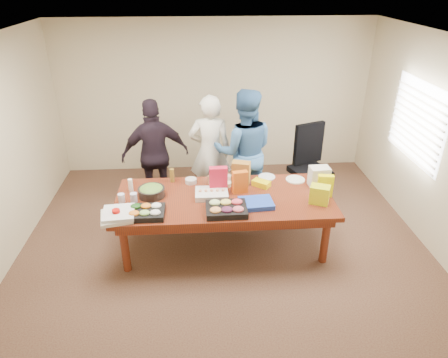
{
  "coord_description": "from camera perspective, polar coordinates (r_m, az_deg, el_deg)",
  "views": [
    {
      "loc": [
        -0.31,
        -4.5,
        3.35
      ],
      "look_at": [
        0.01,
        0.1,
        0.96
      ],
      "focal_mm": 32.25,
      "sensor_mm": 36.0,
      "label": 1
    }
  ],
  "objects": [
    {
      "name": "kraft_bag",
      "position": [
        5.49,
        2.43,
        0.91
      ],
      "size": [
        0.27,
        0.2,
        0.32
      ],
      "primitive_type": "cube",
      "rotation": [
        0.0,
        0.0,
        -0.27
      ],
      "color": "#9D6824",
      "rests_on": "conference_table"
    },
    {
      "name": "person_center",
      "position": [
        6.17,
        -1.97,
        3.88
      ],
      "size": [
        0.66,
        0.45,
        1.78
      ],
      "primitive_type": "imported",
      "rotation": [
        0.0,
        0.0,
        3.11
      ],
      "color": "white",
      "rests_on": "floor"
    },
    {
      "name": "chip_bag_yellow",
      "position": [
        5.33,
        14.13,
        -0.93
      ],
      "size": [
        0.21,
        0.11,
        0.3
      ],
      "primitive_type": "cube",
      "rotation": [
        0.0,
        0.0,
        -0.17
      ],
      "color": "#F7EC00",
      "rests_on": "conference_table"
    },
    {
      "name": "window_blinds",
      "position": [
        6.2,
        25.37,
        7.34
      ],
      "size": [
        0.04,
        1.36,
        1.0
      ],
      "primitive_type": "cube",
      "color": "beige",
      "rests_on": "wall_right"
    },
    {
      "name": "conference_table",
      "position": [
        5.41,
        0.01,
        -6.01
      ],
      "size": [
        2.8,
        1.2,
        0.75
      ],
      "primitive_type": "cube",
      "color": "#4C1C0F",
      "rests_on": "floor"
    },
    {
      "name": "floor",
      "position": [
        5.63,
        0.01,
        -9.28
      ],
      "size": [
        5.5,
        5.0,
        0.02
      ],
      "primitive_type": "cube",
      "color": "#47301E",
      "rests_on": "ground"
    },
    {
      "name": "chip_bag_blue",
      "position": [
        5.03,
        4.57,
        -3.44
      ],
      "size": [
        0.44,
        0.34,
        0.06
      ],
      "primitive_type": "cube",
      "rotation": [
        0.0,
        0.0,
        0.08
      ],
      "color": "#2044B6",
      "rests_on": "conference_table"
    },
    {
      "name": "dressing_bottle",
      "position": [
        5.59,
        -7.38,
        0.51
      ],
      "size": [
        0.07,
        0.07,
        0.19
      ],
      "primitive_type": "cylinder",
      "rotation": [
        0.0,
        0.0,
        0.18
      ],
      "color": "brown",
      "rests_on": "conference_table"
    },
    {
      "name": "pizza_box_upper",
      "position": [
        4.92,
        -14.71,
        -4.7
      ],
      "size": [
        0.4,
        0.4,
        0.04
      ],
      "primitive_type": "cube",
      "rotation": [
        0.0,
        0.0,
        0.09
      ],
      "color": "silver",
      "rests_on": "pizza_box_lower"
    },
    {
      "name": "chip_bag_orange",
      "position": [
        5.25,
        2.28,
        -0.44
      ],
      "size": [
        0.21,
        0.12,
        0.3
      ],
      "primitive_type": "cube",
      "rotation": [
        0.0,
        0.0,
        0.18
      ],
      "color": "#D45811",
      "rests_on": "conference_table"
    },
    {
      "name": "mayo_jar",
      "position": [
        5.51,
        0.64,
        -0.05
      ],
      "size": [
        0.09,
        0.09,
        0.13
      ],
      "primitive_type": "cylinder",
      "rotation": [
        0.0,
        0.0,
        -0.09
      ],
      "color": "white",
      "rests_on": "conference_table"
    },
    {
      "name": "office_chair",
      "position": [
        6.43,
        12.13,
        1.47
      ],
      "size": [
        0.8,
        0.8,
        1.22
      ],
      "primitive_type": "cube",
      "rotation": [
        0.0,
        0.0,
        0.37
      ],
      "color": "black",
      "rests_on": "floor"
    },
    {
      "name": "wall_back",
      "position": [
        7.29,
        -1.35,
        11.45
      ],
      "size": [
        5.5,
        0.04,
        2.7
      ],
      "primitive_type": "cube",
      "color": "beige",
      "rests_on": "floor"
    },
    {
      "name": "banana_bunch",
      "position": [
        5.48,
        5.3,
        -0.62
      ],
      "size": [
        0.27,
        0.25,
        0.08
      ],
      "primitive_type": "cube",
      "rotation": [
        0.0,
        0.0,
        -0.66
      ],
      "color": "yellow",
      "rests_on": "conference_table"
    },
    {
      "name": "grocery_bag_yellow",
      "position": [
        5.17,
        13.39,
        -2.15
      ],
      "size": [
        0.28,
        0.24,
        0.24
      ],
      "primitive_type": "cube",
      "rotation": [
        0.0,
        0.0,
        -0.41
      ],
      "color": "#C8D112",
      "rests_on": "conference_table"
    },
    {
      "name": "dip_bowl_b",
      "position": [
        5.56,
        -4.71,
        -0.26
      ],
      "size": [
        0.2,
        0.2,
        0.06
      ],
      "primitive_type": "cylinder",
      "rotation": [
        0.0,
        0.0,
        0.31
      ],
      "color": "beige",
      "rests_on": "conference_table"
    },
    {
      "name": "veggie_tray",
      "position": [
        4.91,
        -11.05,
        -4.71
      ],
      "size": [
        0.46,
        0.36,
        0.07
      ],
      "primitive_type": "cube",
      "rotation": [
        0.0,
        0.0,
        -0.01
      ],
      "color": "black",
      "rests_on": "conference_table"
    },
    {
      "name": "clear_cup_a",
      "position": [
        5.23,
        -14.32,
        -2.64
      ],
      "size": [
        0.11,
        0.11,
        0.12
      ],
      "primitive_type": "cylinder",
      "rotation": [
        0.0,
        0.0,
        -0.31
      ],
      "color": "silver",
      "rests_on": "conference_table"
    },
    {
      "name": "person_left",
      "position": [
        6.22,
        -9.69,
        3.42
      ],
      "size": [
        1.08,
        0.63,
        1.73
      ],
      "primitive_type": "imported",
      "rotation": [
        0.0,
        0.0,
        3.35
      ],
      "color": "black",
      "rests_on": "floor"
    },
    {
      "name": "grocery_bag_white",
      "position": [
        5.57,
        13.33,
        0.32
      ],
      "size": [
        0.27,
        0.2,
        0.28
      ],
      "primitive_type": "cube",
      "rotation": [
        0.0,
        0.0,
        0.07
      ],
      "color": "silver",
      "rests_on": "conference_table"
    },
    {
      "name": "wall_right",
      "position": [
        5.8,
        28.3,
        3.81
      ],
      "size": [
        0.04,
        5.0,
        2.7
      ],
      "primitive_type": "cube",
      "color": "beige",
      "rests_on": "floor"
    },
    {
      "name": "ceiling",
      "position": [
        4.56,
        0.01,
        19.29
      ],
      "size": [
        5.5,
        5.0,
        0.02
      ],
      "primitive_type": "cube",
      "color": "white",
      "rests_on": "wall_back"
    },
    {
      "name": "chip_bag_red",
      "position": [
        5.27,
        -0.8,
        -0.06
      ],
      "size": [
        0.24,
        0.1,
        0.35
      ],
      "primitive_type": "cube",
      "rotation": [
        0.0,
        0.0,
        0.01
      ],
      "color": "red",
      "rests_on": "conference_table"
    },
    {
      "name": "sheet_cake",
      "position": [
        5.21,
        -1.76,
        -2.11
      ],
      "size": [
        0.43,
        0.32,
        0.07
      ],
      "primitive_type": "cube",
      "rotation": [
        0.0,
        0.0,
        -0.02
      ],
      "color": "silver",
      "rests_on": "conference_table"
    },
    {
      "name": "person_right",
      "position": [
        6.03,
        2.86,
        3.9
      ],
      "size": [
        0.96,
        0.77,
        1.9
      ],
      "primitive_type": "imported",
      "rotation": [
        0.0,
        0.0,
        3.08
      ],
      "color": "#38679D",
      "rests_on": "floor"
    },
    {
      "name": "red_cup",
      "position": [
        4.91,
        -15.01,
        -4.83
      ],
      "size": [
        0.09,
        0.09,
        0.12
      ],
      "primitive_type": "cylinder",
      "rotation": [
        0.0,
        0.0,
        -0.0
      ],
      "color": "#C00D06",
      "rests_on": "conference_table"
    },
    {
      "name": "salad_bowl",
      "position": [
        5.29,
        -10.24,
        -1.84
      ],
      "size": [
        0.41,
        0.41,
        0.11
      ],
      "primitive_type": "cylinder",
      "rotation": [
        0.0,
        0.0,
        0.19
      ],
      "color": "black",
      "rests_on": "conference_table"
    },
    {
      "name": "clear_cup_b",
      "position": [
        5.2,
        -12.66,
        -2.59
      ],
      "size": [
        0.1,
        0.1,
        0.12
      ],
      "primitive_type": "cylinder",
      "rotation": [
        0.0,
        0.0,
        0.1
      ],
      "color": "silver",
      "rests_on": "conference_table"
    },
    {
      "name": "dip_bowl_a",
      "position": [
        5.46,
        0.25,
        -0.72
      ],
      "size": [
        0.15,
        0.15,
        0.06
      ],
      "primitive_type": "cylinder",
      "rotation": [
        0.0,
        0.0,
        0.03
      ],
      "color": "#EFEBB7",
      "rests_on": "conference_table"
    },
    {
      "name": "fruit_tray",
      "position": [
        4.88,
        0.34,
        -4.32
      ],
      "size": [
        0.5,
        0.39,
        0.08
      ],
      "primitive_type": "cube",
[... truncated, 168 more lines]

